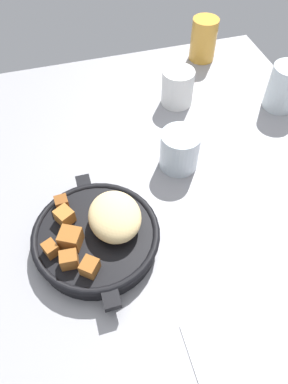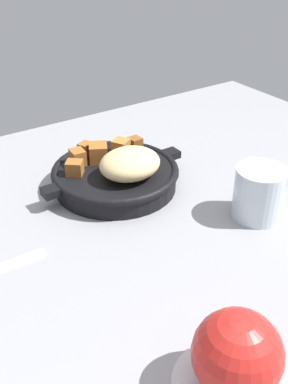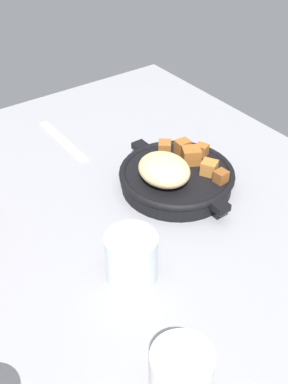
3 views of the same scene
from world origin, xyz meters
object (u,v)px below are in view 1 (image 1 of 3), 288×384
Objects in this scene: white_creamer_pitcher at (178,87)px; water_glass_tall at (284,87)px; water_glass_short at (180,150)px; juice_glass_amber at (204,39)px; cast_iron_skillet at (98,234)px.

water_glass_tall is (7.23, 20.93, 0.87)cm from white_creamer_pitcher.
water_glass_tall is at bearing 111.10° from water_glass_short.
white_creamer_pitcher is 0.78× the size of juice_glass_amber.
juice_glass_amber is 1.33× the size of water_glass_short.
white_creamer_pitcher reaches higher than cast_iron_skillet.
juice_glass_amber is at bearing 141.48° from white_creamer_pitcher.
juice_glass_amber is at bearing -157.12° from water_glass_tall.
cast_iron_skillet is at bearing -54.68° from water_glass_short.
water_glass_tall is at bearing 22.88° from juice_glass_amber.
white_creamer_pitcher is 0.82× the size of water_glass_tall.
white_creamer_pitcher is at bearing 142.06° from cast_iron_skillet.
white_creamer_pitcher is at bearing -38.52° from juice_glass_amber.
juice_glass_amber is (-14.68, 11.68, 1.07)cm from white_creamer_pitcher.
white_creamer_pitcher is (-30.05, 23.43, 1.25)cm from cast_iron_skillet.
cast_iron_skillet is 56.91cm from juice_glass_amber.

